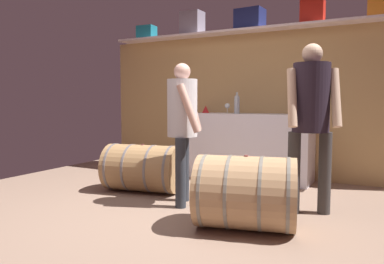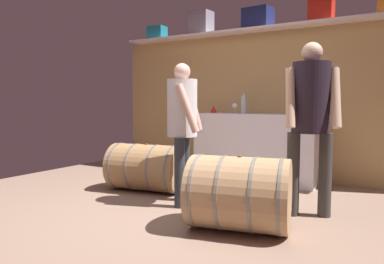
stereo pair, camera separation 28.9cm
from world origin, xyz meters
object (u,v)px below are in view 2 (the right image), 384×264
toolcase_red (321,10)px  wine_glass (235,106)px  wine_barrel_far (147,167)px  toolcase_navy (258,19)px  toolcase_grey (201,23)px  red_funnel (214,109)px  winemaker_pouring (311,111)px  visitor_tasting (183,118)px  wine_bottle_clear (244,104)px  work_cabinet (256,147)px  wine_barrel_near (239,193)px  toolcase_teal (157,33)px

toolcase_red → wine_glass: bearing=-172.8°
wine_barrel_far → toolcase_navy: bearing=51.3°
toolcase_grey → red_funnel: (0.31, -0.15, -1.33)m
toolcase_grey → wine_glass: size_ratio=2.40×
wine_barrel_far → winemaker_pouring: 2.12m
wine_glass → red_funnel: wine_glass is taller
toolcase_navy → visitor_tasting: size_ratio=0.26×
toolcase_red → visitor_tasting: size_ratio=0.20×
toolcase_red → wine_bottle_clear: toolcase_red is taller
toolcase_navy → visitor_tasting: bearing=-89.5°
work_cabinet → wine_glass: 0.67m
wine_barrel_near → wine_barrel_far: (-1.59, 0.70, -0.03)m
wine_barrel_far → winemaker_pouring: winemaker_pouring is taller
winemaker_pouring → visitor_tasting: (-1.27, -0.29, -0.10)m
toolcase_grey → winemaker_pouring: size_ratio=0.21×
toolcase_grey → visitor_tasting: (0.82, -1.78, -1.39)m
toolcase_teal → toolcase_grey: toolcase_grey is taller
toolcase_navy → winemaker_pouring: 2.27m
work_cabinet → wine_barrel_near: size_ratio=1.78×
toolcase_red → work_cabinet: (-0.80, -0.19, -1.83)m
winemaker_pouring → toolcase_grey: bearing=-58.8°
toolcase_navy → wine_barrel_far: size_ratio=0.39×
work_cabinet → visitor_tasting: size_ratio=1.15×
wine_barrel_far → winemaker_pouring: size_ratio=0.59×
wine_glass → red_funnel: 0.37m
toolcase_red → red_funnel: size_ratio=2.82×
toolcase_navy → wine_bottle_clear: 1.25m
wine_glass → visitor_tasting: bearing=-84.9°
work_cabinet → wine_bottle_clear: 0.64m
toolcase_teal → red_funnel: (1.17, -0.15, -1.26)m
toolcase_grey → visitor_tasting: size_ratio=0.23×
toolcase_teal → work_cabinet: size_ratio=0.17×
toolcase_grey → toolcase_red: size_ratio=1.15×
toolcase_grey → winemaker_pouring: bearing=-33.0°
toolcase_grey → toolcase_navy: 0.94m
toolcase_navy → winemaker_pouring: size_ratio=0.23×
toolcase_grey → toolcase_navy: size_ratio=0.91×
toolcase_teal → toolcase_navy: bearing=-3.2°
wine_glass → red_funnel: (-0.37, 0.04, -0.05)m
work_cabinet → toolcase_grey: bearing=169.5°
toolcase_navy → red_funnel: 1.45m
toolcase_navy → wine_barrel_far: bearing=-114.6°
red_funnel → wine_barrel_far: red_funnel is taller
toolcase_navy → red_funnel: (-0.63, -0.15, -1.30)m
toolcase_grey → wine_glass: 1.46m
red_funnel → wine_glass: bearing=-5.8°
wine_barrel_near → toolcase_grey: bearing=113.7°
toolcase_red → wine_barrel_near: 2.97m
wine_barrel_far → wine_glass: bearing=56.7°
wine_bottle_clear → wine_barrel_near: bearing=-66.8°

